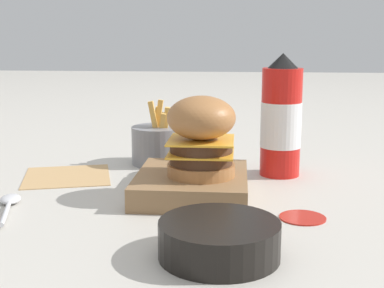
{
  "coord_description": "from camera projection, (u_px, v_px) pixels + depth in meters",
  "views": [
    {
      "loc": [
        -0.85,
        -0.05,
        0.27
      ],
      "look_at": [
        0.01,
        0.03,
        0.09
      ],
      "focal_mm": 50.0,
      "sensor_mm": 36.0,
      "label": 1
    }
  ],
  "objects": [
    {
      "name": "side_bowl",
      "position": [
        219.0,
        238.0,
        0.64
      ],
      "size": [
        0.15,
        0.15,
        0.05
      ],
      "color": "black",
      "rests_on": "ground_plane"
    },
    {
      "name": "parchment_square",
      "position": [
        67.0,
        176.0,
        1.02
      ],
      "size": [
        0.2,
        0.2,
        0.0
      ],
      "color": "tan",
      "rests_on": "ground_plane"
    },
    {
      "name": "ketchup_bottle",
      "position": [
        281.0,
        120.0,
        1.01
      ],
      "size": [
        0.08,
        0.08,
        0.23
      ],
      "color": "red",
      "rests_on": "ground_plane"
    },
    {
      "name": "spoon",
      "position": [
        10.0,
        202.0,
        0.84
      ],
      "size": [
        0.14,
        0.06,
        0.01
      ],
      "rotation": [
        0.0,
        0.0,
        0.31
      ],
      "color": "silver",
      "rests_on": "ground_plane"
    },
    {
      "name": "fries_basket",
      "position": [
        159.0,
        144.0,
        1.11
      ],
      "size": [
        0.11,
        0.11,
        0.13
      ],
      "color": "slate",
      "rests_on": "ground_plane"
    },
    {
      "name": "ketchup_puddle",
      "position": [
        303.0,
        217.0,
        0.79
      ],
      "size": [
        0.07,
        0.07,
        0.0
      ],
      "color": "#B21E14",
      "rests_on": "ground_plane"
    },
    {
      "name": "ground_plane",
      "position": [
        210.0,
        198.0,
        0.89
      ],
      "size": [
        6.0,
        6.0,
        0.0
      ],
      "primitive_type": "plane",
      "color": "#B7B2A8"
    },
    {
      "name": "serving_board",
      "position": [
        192.0,
        184.0,
        0.9
      ],
      "size": [
        0.21,
        0.18,
        0.04
      ],
      "color": "olive",
      "rests_on": "ground_plane"
    },
    {
      "name": "burger",
      "position": [
        201.0,
        135.0,
        0.87
      ],
      "size": [
        0.11,
        0.11,
        0.13
      ],
      "color": "#9E6638",
      "rests_on": "serving_board"
    }
  ]
}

